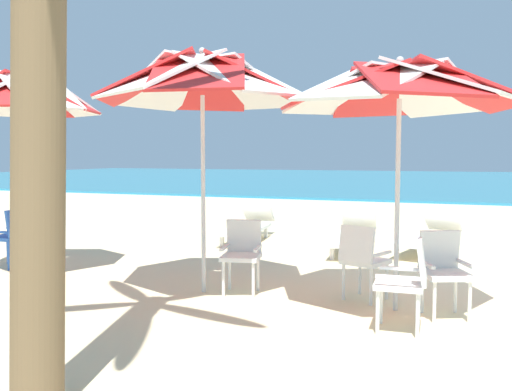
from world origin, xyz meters
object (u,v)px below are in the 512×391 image
Objects in this scene: plastic_chair_3 at (242,251)px; plastic_chair_0 at (362,257)px; plastic_chair_4 at (11,234)px; sun_lounger_3 at (248,226)px; beach_umbrella_0 at (399,89)px; beach_umbrella_1 at (202,81)px; sun_lounger_1 at (429,236)px; plastic_chair_2 at (443,268)px; sun_lounger_2 at (354,235)px; plastic_chair_1 at (407,279)px; beach_umbrella_2 at (24,96)px.

plastic_chair_0 is at bearing 5.34° from plastic_chair_3.
sun_lounger_3 is (2.28, 3.60, -0.22)m from plastic_chair_4.
beach_umbrella_0 is 2.58m from plastic_chair_3.
beach_umbrella_1 is 4.97m from sun_lounger_1.
plastic_chair_2 is 0.39× the size of sun_lounger_3.
plastic_chair_0 is (-0.40, 0.25, -1.83)m from beach_umbrella_0.
plastic_chair_0 and plastic_chair_3 have the same top height.
plastic_chair_2 is at bearing -2.56° from plastic_chair_4.
plastic_chair_4 is (-6.00, 0.27, 0.00)m from plastic_chair_2.
beach_umbrella_0 is 4.26m from sun_lounger_1.
sun_lounger_2 is at bearing 114.76° from plastic_chair_2.
beach_umbrella_1 reaches higher than beach_umbrella_0.
sun_lounger_1 is 1.25m from sun_lounger_2.
sun_lounger_1 is at bearing 31.83° from plastic_chair_4.
beach_umbrella_0 is at bearing 104.59° from plastic_chair_1.
sun_lounger_3 is (-1.43, 3.73, -0.22)m from plastic_chair_3.
beach_umbrella_0 reaches higher than plastic_chair_3.
plastic_chair_1 is 1.00× the size of plastic_chair_4.
beach_umbrella_2 is at bearing 179.22° from plastic_chair_2.
plastic_chair_1 is 5.77m from plastic_chair_4.
sun_lounger_2 is (1.16, 3.41, -2.23)m from beach_umbrella_1.
sun_lounger_2 is (3.92, 3.33, -2.17)m from beach_umbrella_2.
plastic_chair_2 reaches higher than sun_lounger_2.
plastic_chair_2 is at bearing -84.34° from sun_lounger_1.
beach_umbrella_1 is at bearing -1.75° from beach_umbrella_2.
beach_umbrella_1 is 4.58m from sun_lounger_3.
beach_umbrella_1 reaches higher than plastic_chair_3.
plastic_chair_2 is 5.37m from sun_lounger_3.
beach_umbrella_2 is 4.72m from sun_lounger_3.
sun_lounger_1 is (-0.37, 3.76, -0.22)m from plastic_chair_2.
beach_umbrella_0 reaches higher than plastic_chair_0.
sun_lounger_2 is at bearing -12.38° from sun_lounger_3.
plastic_chair_4 is (-3.27, 0.28, -2.01)m from beach_umbrella_1.
plastic_chair_2 is 2.29m from plastic_chair_3.
plastic_chair_4 is at bearing 175.14° from beach_umbrella_1.
plastic_chair_1 is 4.26m from sun_lounger_2.
beach_umbrella_1 is 4.23m from sun_lounger_2.
plastic_chair_4 is at bearing 177.44° from beach_umbrella_0.
beach_umbrella_2 is at bearing 179.39° from beach_umbrella_0.
plastic_chair_1 is at bearing -15.00° from beach_umbrella_1.
plastic_chair_3 is (-1.41, -0.13, 0.00)m from plastic_chair_0.
plastic_chair_2 is 3.39m from beach_umbrella_1.
plastic_chair_2 is 0.30× the size of beach_umbrella_1.
beach_umbrella_1 is (-2.72, -0.01, 2.01)m from plastic_chair_2.
plastic_chair_2 is 6.00m from plastic_chair_4.
beach_umbrella_2 reaches higher than sun_lounger_3.
plastic_chair_4 is 0.39× the size of sun_lounger_2.
plastic_chair_0 is 0.39× the size of sun_lounger_2.
plastic_chair_2 is 0.30× the size of beach_umbrella_2.
plastic_chair_2 is (0.47, -0.02, -1.83)m from beach_umbrella_0.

